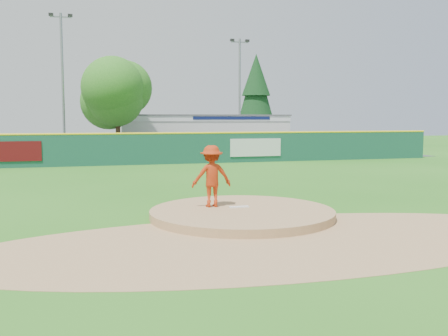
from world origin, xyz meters
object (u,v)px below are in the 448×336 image
object	(u,v)px
pitcher	(212,176)
conifer_tree	(256,94)
deciduous_tree	(117,97)
van	(135,149)
light_pole_left	(63,78)
light_pole_right	(240,89)
pool_building_grp	(200,132)

from	to	relation	value
pitcher	conifer_tree	size ratio (longest dim) A/B	0.20
deciduous_tree	van	bearing A→B (deg)	-11.80
van	conifer_tree	world-z (taller)	conifer_tree
deciduous_tree	conifer_tree	xyz separation A→B (m)	(15.00, 11.00, 0.99)
light_pole_left	light_pole_right	xyz separation A→B (m)	(15.00, 2.00, -0.51)
pitcher	light_pole_left	world-z (taller)	light_pole_left
conifer_tree	light_pole_right	size ratio (longest dim) A/B	0.95
conifer_tree	deciduous_tree	bearing A→B (deg)	-143.75
light_pole_left	pitcher	bearing A→B (deg)	-78.72
pool_building_grp	conifer_tree	world-z (taller)	conifer_tree
conifer_tree	light_pole_right	world-z (taller)	light_pole_right
conifer_tree	pool_building_grp	bearing A→B (deg)	-150.22
light_pole_left	deciduous_tree	bearing A→B (deg)	-26.57
light_pole_right	light_pole_left	bearing A→B (deg)	-172.41
pitcher	light_pole_left	bearing A→B (deg)	-77.89
pool_building_grp	light_pole_right	xyz separation A→B (m)	(3.00, -2.99, 3.88)
pitcher	deciduous_tree	size ratio (longest dim) A/B	0.26
van	deciduous_tree	bearing A→B (deg)	74.66
pitcher	van	xyz separation A→B (m)	(-0.04, 24.04, -0.57)
pitcher	light_pole_right	distance (m)	30.24
van	pool_building_grp	size ratio (longest dim) A/B	0.29
light_pole_right	deciduous_tree	bearing A→B (deg)	-160.02
van	light_pole_right	distance (m)	11.76
pitcher	pool_building_grp	xyz separation A→B (m)	(6.76, 31.29, 0.47)
pool_building_grp	deciduous_tree	distance (m)	11.01
pitcher	van	size ratio (longest dim) A/B	0.43
conifer_tree	light_pole_left	bearing A→B (deg)	-154.65
pool_building_grp	conifer_tree	bearing A→B (deg)	29.78
pitcher	conifer_tree	world-z (taller)	conifer_tree
pitcher	light_pole_left	size ratio (longest dim) A/B	0.17
conifer_tree	light_pole_left	distance (m)	21.03
van	light_pole_right	world-z (taller)	light_pole_right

